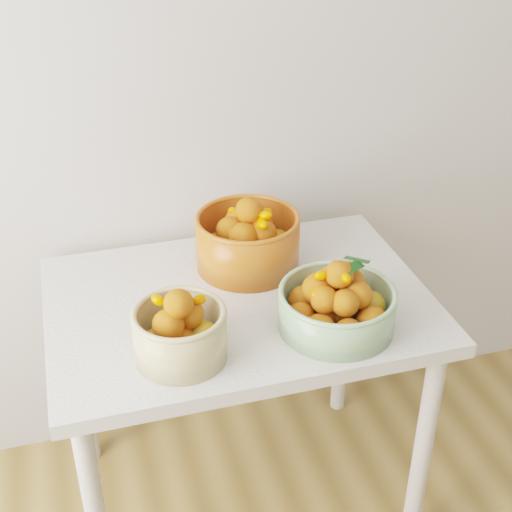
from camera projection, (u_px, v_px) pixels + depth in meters
The scene contains 4 objects.
table at pixel (239, 327), 1.93m from camera, with size 1.00×0.70×0.75m.
bowl_cream at pixel (180, 332), 1.64m from camera, with size 0.22×0.22×0.19m.
bowl_green at pixel (337, 305), 1.74m from camera, with size 0.34×0.34×0.19m.
bowl_orange at pixel (248, 240), 1.98m from camera, with size 0.30×0.30×0.21m.
Camera 1 is at (-0.60, 0.09, 1.82)m, focal length 50.00 mm.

